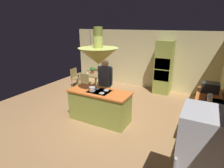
{
  "coord_description": "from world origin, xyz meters",
  "views": [
    {
      "loc": [
        2.64,
        -4.39,
        2.8
      ],
      "look_at": [
        0.1,
        0.4,
        1.0
      ],
      "focal_mm": 29.07,
      "sensor_mm": 36.0,
      "label": 1
    }
  ],
  "objects_px": {
    "dining_table": "(92,76)",
    "person_at_island": "(105,82)",
    "cup_on_table": "(87,73)",
    "chair_facing_island": "(83,83)",
    "microwave_on_counter": "(210,87)",
    "canister_tea": "(210,98)",
    "chair_by_back_wall": "(99,76)",
    "kitchen_island": "(100,106)",
    "cooking_pot_on_cooktop": "(92,89)",
    "oven_tower": "(163,68)",
    "chair_at_corner": "(76,77)",
    "canister_flour": "(209,104)",
    "potted_plant_on_table": "(92,70)",
    "canister_sugar": "(210,101)",
    "refrigerator": "(202,165)"
  },
  "relations": [
    {
      "from": "potted_plant_on_table",
      "to": "canister_flour",
      "type": "distance_m",
      "value": 4.88
    },
    {
      "from": "dining_table",
      "to": "cup_on_table",
      "type": "distance_m",
      "value": 0.26
    },
    {
      "from": "canister_flour",
      "to": "microwave_on_counter",
      "type": "height_order",
      "value": "microwave_on_counter"
    },
    {
      "from": "chair_by_back_wall",
      "to": "canister_sugar",
      "type": "distance_m",
      "value": 5.1
    },
    {
      "from": "canister_tea",
      "to": "microwave_on_counter",
      "type": "height_order",
      "value": "microwave_on_counter"
    },
    {
      "from": "chair_facing_island",
      "to": "canister_tea",
      "type": "bearing_deg",
      "value": -10.5
    },
    {
      "from": "oven_tower",
      "to": "person_at_island",
      "type": "relative_size",
      "value": 1.25
    },
    {
      "from": "chair_at_corner",
      "to": "canister_sugar",
      "type": "relative_size",
      "value": 4.29
    },
    {
      "from": "canister_tea",
      "to": "potted_plant_on_table",
      "type": "bearing_deg",
      "value": 161.66
    },
    {
      "from": "kitchen_island",
      "to": "canister_flour",
      "type": "xyz_separation_m",
      "value": [
        2.84,
        0.28,
        0.57
      ]
    },
    {
      "from": "person_at_island",
      "to": "microwave_on_counter",
      "type": "xyz_separation_m",
      "value": [
        3.02,
        0.77,
        0.07
      ]
    },
    {
      "from": "refrigerator",
      "to": "dining_table",
      "type": "xyz_separation_m",
      "value": [
        -4.5,
        3.8,
        -0.2
      ]
    },
    {
      "from": "kitchen_island",
      "to": "canister_tea",
      "type": "xyz_separation_m",
      "value": [
        2.84,
        0.64,
        0.57
      ]
    },
    {
      "from": "kitchen_island",
      "to": "potted_plant_on_table",
      "type": "bearing_deg",
      "value": 128.09
    },
    {
      "from": "chair_at_corner",
      "to": "microwave_on_counter",
      "type": "height_order",
      "value": "microwave_on_counter"
    },
    {
      "from": "oven_tower",
      "to": "microwave_on_counter",
      "type": "distance_m",
      "value": 2.51
    },
    {
      "from": "dining_table",
      "to": "person_at_island",
      "type": "relative_size",
      "value": 0.59
    },
    {
      "from": "refrigerator",
      "to": "canister_flour",
      "type": "bearing_deg",
      "value": 88.84
    },
    {
      "from": "kitchen_island",
      "to": "person_at_island",
      "type": "bearing_deg",
      "value": 105.38
    },
    {
      "from": "refrigerator",
      "to": "microwave_on_counter",
      "type": "distance_m",
      "value": 3.14
    },
    {
      "from": "microwave_on_counter",
      "to": "refrigerator",
      "type": "bearing_deg",
      "value": -90.74
    },
    {
      "from": "canister_tea",
      "to": "oven_tower",
      "type": "bearing_deg",
      "value": 123.71
    },
    {
      "from": "oven_tower",
      "to": "canister_sugar",
      "type": "distance_m",
      "value": 3.29
    },
    {
      "from": "refrigerator",
      "to": "chair_at_corner",
      "type": "bearing_deg",
      "value": 144.83
    },
    {
      "from": "cup_on_table",
      "to": "canister_sugar",
      "type": "distance_m",
      "value": 4.84
    },
    {
      "from": "microwave_on_counter",
      "to": "chair_at_corner",
      "type": "bearing_deg",
      "value": 172.96
    },
    {
      "from": "kitchen_island",
      "to": "chair_facing_island",
      "type": "xyz_separation_m",
      "value": [
        -1.7,
        1.48,
        0.03
      ]
    },
    {
      "from": "canister_sugar",
      "to": "chair_by_back_wall",
      "type": "bearing_deg",
      "value": 153.46
    },
    {
      "from": "chair_facing_island",
      "to": "chair_at_corner",
      "type": "height_order",
      "value": "same"
    },
    {
      "from": "person_at_island",
      "to": "chair_facing_island",
      "type": "relative_size",
      "value": 2.0
    },
    {
      "from": "oven_tower",
      "to": "potted_plant_on_table",
      "type": "distance_m",
      "value": 2.99
    },
    {
      "from": "person_at_island",
      "to": "canister_tea",
      "type": "relative_size",
      "value": 8.08
    },
    {
      "from": "kitchen_island",
      "to": "cooking_pot_on_cooktop",
      "type": "xyz_separation_m",
      "value": [
        -0.16,
        -0.13,
        0.55
      ]
    },
    {
      "from": "chair_facing_island",
      "to": "microwave_on_counter",
      "type": "bearing_deg",
      "value": -0.6
    },
    {
      "from": "person_at_island",
      "to": "microwave_on_counter",
      "type": "height_order",
      "value": "person_at_island"
    },
    {
      "from": "person_at_island",
      "to": "cup_on_table",
      "type": "bearing_deg",
      "value": 142.08
    },
    {
      "from": "dining_table",
      "to": "chair_facing_island",
      "type": "relative_size",
      "value": 1.18
    },
    {
      "from": "potted_plant_on_table",
      "to": "cup_on_table",
      "type": "distance_m",
      "value": 0.28
    },
    {
      "from": "microwave_on_counter",
      "to": "cooking_pot_on_cooktop",
      "type": "bearing_deg",
      "value": -152.53
    },
    {
      "from": "chair_by_back_wall",
      "to": "canister_tea",
      "type": "height_order",
      "value": "canister_tea"
    },
    {
      "from": "kitchen_island",
      "to": "canister_flour",
      "type": "relative_size",
      "value": 9.21
    },
    {
      "from": "kitchen_island",
      "to": "canister_sugar",
      "type": "distance_m",
      "value": 2.93
    },
    {
      "from": "person_at_island",
      "to": "chair_facing_island",
      "type": "height_order",
      "value": "person_at_island"
    },
    {
      "from": "canister_flour",
      "to": "chair_facing_island",
      "type": "bearing_deg",
      "value": 165.18
    },
    {
      "from": "cup_on_table",
      "to": "person_at_island",
      "type": "bearing_deg",
      "value": -37.92
    },
    {
      "from": "microwave_on_counter",
      "to": "person_at_island",
      "type": "bearing_deg",
      "value": -165.77
    },
    {
      "from": "refrigerator",
      "to": "microwave_on_counter",
      "type": "relative_size",
      "value": 3.71
    },
    {
      "from": "chair_facing_island",
      "to": "potted_plant_on_table",
      "type": "bearing_deg",
      "value": 87.32
    },
    {
      "from": "chair_at_corner",
      "to": "canister_flour",
      "type": "xyz_separation_m",
      "value": [
        5.43,
        -1.82,
        0.54
      ]
    },
    {
      "from": "canister_sugar",
      "to": "potted_plant_on_table",
      "type": "bearing_deg",
      "value": 159.63
    }
  ]
}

